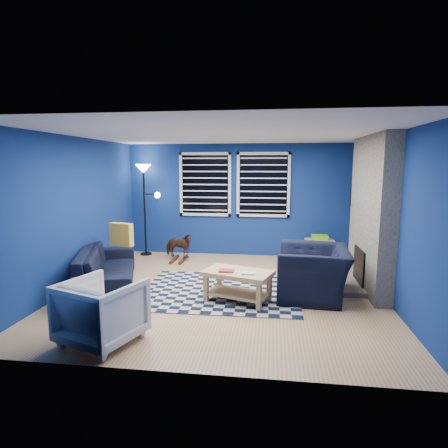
% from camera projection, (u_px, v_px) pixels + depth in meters
% --- Properties ---
extents(floor, '(5.00, 5.00, 0.00)m').
position_uv_depth(floor, '(224.00, 290.00, 6.13)').
color(floor, tan).
rests_on(floor, ground).
extents(ceiling, '(5.00, 5.00, 0.00)m').
position_uv_depth(ceiling, '(224.00, 134.00, 5.74)').
color(ceiling, white).
rests_on(ceiling, wall_back).
extents(wall_back, '(5.00, 0.00, 5.00)m').
position_uv_depth(wall_back, '(238.00, 200.00, 8.38)').
color(wall_back, navy).
rests_on(wall_back, floor).
extents(wall_left, '(0.00, 5.00, 5.00)m').
position_uv_depth(wall_left, '(76.00, 212.00, 6.26)').
color(wall_left, navy).
rests_on(wall_left, floor).
extents(wall_right, '(0.00, 5.00, 5.00)m').
position_uv_depth(wall_right, '(389.00, 218.00, 5.61)').
color(wall_right, navy).
rests_on(wall_right, floor).
extents(fireplace, '(0.65, 2.00, 2.50)m').
position_uv_depth(fireplace, '(370.00, 216.00, 6.13)').
color(fireplace, gray).
rests_on(fireplace, floor).
extents(window_left, '(1.17, 0.06, 1.42)m').
position_uv_depth(window_left, '(205.00, 184.00, 8.39)').
color(window_left, black).
rests_on(window_left, wall_back).
extents(window_right, '(1.17, 0.06, 1.42)m').
position_uv_depth(window_right, '(263.00, 185.00, 8.22)').
color(window_right, black).
rests_on(window_right, wall_back).
extents(tv, '(0.07, 1.00, 0.58)m').
position_uv_depth(tv, '(357.00, 197.00, 7.55)').
color(tv, black).
rests_on(tv, wall_right).
extents(rug, '(2.53, 2.03, 0.02)m').
position_uv_depth(rug, '(220.00, 291.00, 6.07)').
color(rug, black).
rests_on(rug, floor).
extents(sofa, '(2.36, 1.56, 0.64)m').
position_uv_depth(sofa, '(107.00, 268.00, 6.27)').
color(sofa, black).
rests_on(sofa, floor).
extents(armchair_big, '(1.26, 1.12, 0.78)m').
position_uv_depth(armchair_big, '(313.00, 272.00, 5.78)').
color(armchair_big, black).
rests_on(armchair_big, floor).
extents(armchair_bent, '(1.03, 1.04, 0.75)m').
position_uv_depth(armchair_bent, '(102.00, 311.00, 4.29)').
color(armchair_bent, gray).
rests_on(armchair_bent, floor).
extents(rocking_horse, '(0.38, 0.66, 0.53)m').
position_uv_depth(rocking_horse, '(178.00, 246.00, 7.94)').
color(rocking_horse, '#4E2A19').
rests_on(rocking_horse, floor).
extents(coffee_table, '(1.12, 0.86, 0.49)m').
position_uv_depth(coffee_table, '(238.00, 280.00, 5.56)').
color(coffee_table, tan).
rests_on(coffee_table, rug).
extents(cabinet, '(0.62, 0.49, 0.55)m').
position_uv_depth(cabinet, '(319.00, 249.00, 8.06)').
color(cabinet, tan).
rests_on(cabinet, floor).
extents(floor_lamp, '(0.56, 0.34, 2.05)m').
position_uv_depth(floor_lamp, '(145.00, 181.00, 8.31)').
color(floor_lamp, black).
rests_on(floor_lamp, floor).
extents(throw_pillow, '(0.44, 0.23, 0.40)m').
position_uv_depth(throw_pillow, '(121.00, 235.00, 6.47)').
color(throw_pillow, gold).
rests_on(throw_pillow, sofa).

